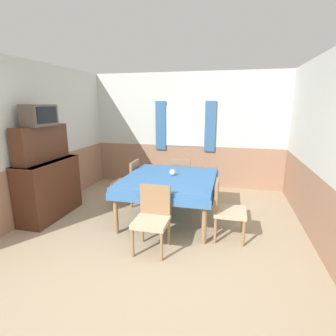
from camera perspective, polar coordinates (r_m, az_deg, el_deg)
ground_plane at (r=3.13m, az=-9.09°, el=-23.98°), size 16.00×16.00×0.00m
wall_back at (r=6.14m, az=4.06°, el=8.13°), size 4.80×0.09×2.60m
wall_left at (r=5.28m, az=-24.43°, el=5.97°), size 0.05×4.14×2.60m
wall_right at (r=4.35m, az=29.68°, el=3.96°), size 0.05×4.14×2.60m
dining_table at (r=4.36m, az=0.39°, el=-3.21°), size 1.50×1.63×0.73m
chair_head_near at (r=3.52m, az=-3.39°, el=-10.44°), size 0.44×0.44×0.86m
chair_left_far at (r=5.12m, az=-8.60°, el=-2.72°), size 0.44×0.44×0.86m
chair_head_window at (r=5.35m, az=2.83°, el=-1.87°), size 0.44×0.44×0.86m
chair_right_near at (r=3.86m, az=12.45°, el=-8.48°), size 0.44×0.44×0.86m
sideboard at (r=4.88m, az=-24.69°, el=-2.13°), size 0.46×1.21×1.57m
tv at (r=4.64m, az=-26.22°, el=10.25°), size 0.29×0.55×0.33m
vase at (r=4.41m, az=0.99°, el=-0.96°), size 0.11×0.11×0.11m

